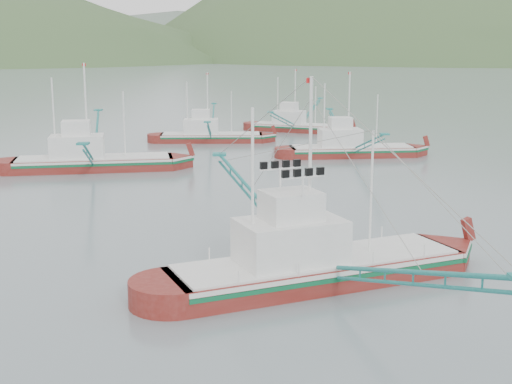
{
  "coord_description": "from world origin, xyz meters",
  "views": [
    {
      "loc": [
        -1.5,
        -32.3,
        11.41
      ],
      "look_at": [
        0.0,
        6.0,
        3.2
      ],
      "focal_mm": 50.0,
      "sensor_mm": 36.0,
      "label": 1
    }
  ],
  "objects_px": {
    "bg_boat_right": "(350,144)",
    "bg_boat_left": "(91,153)",
    "bg_boat_far": "(210,132)",
    "main_boat": "(315,240)",
    "bg_boat_extra": "(297,118)"
  },
  "relations": [
    {
      "from": "main_boat",
      "to": "bg_boat_far",
      "type": "height_order",
      "value": "main_boat"
    },
    {
      "from": "bg_boat_far",
      "to": "bg_boat_right",
      "type": "distance_m",
      "value": 17.95
    },
    {
      "from": "bg_boat_far",
      "to": "bg_boat_left",
      "type": "distance_m",
      "value": 20.29
    },
    {
      "from": "bg_boat_far",
      "to": "bg_boat_right",
      "type": "xyz_separation_m",
      "value": [
        14.22,
        -10.95,
        0.08
      ]
    },
    {
      "from": "bg_boat_extra",
      "to": "bg_boat_right",
      "type": "bearing_deg",
      "value": -57.45
    },
    {
      "from": "bg_boat_left",
      "to": "bg_boat_far",
      "type": "bearing_deg",
      "value": 52.63
    },
    {
      "from": "bg_boat_left",
      "to": "bg_boat_extra",
      "type": "bearing_deg",
      "value": 44.17
    },
    {
      "from": "main_boat",
      "to": "bg_boat_left",
      "type": "height_order",
      "value": "main_boat"
    },
    {
      "from": "bg_boat_far",
      "to": "bg_boat_extra",
      "type": "distance_m",
      "value": 14.0
    },
    {
      "from": "bg_boat_left",
      "to": "bg_boat_extra",
      "type": "relative_size",
      "value": 1.26
    },
    {
      "from": "main_boat",
      "to": "bg_boat_extra",
      "type": "height_order",
      "value": "main_boat"
    },
    {
      "from": "bg_boat_right",
      "to": "bg_boat_extra",
      "type": "distance_m",
      "value": 20.13
    },
    {
      "from": "bg_boat_right",
      "to": "bg_boat_left",
      "type": "height_order",
      "value": "bg_boat_left"
    },
    {
      "from": "main_boat",
      "to": "bg_boat_left",
      "type": "relative_size",
      "value": 1.0
    },
    {
      "from": "bg_boat_right",
      "to": "main_boat",
      "type": "bearing_deg",
      "value": -105.99
    }
  ]
}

